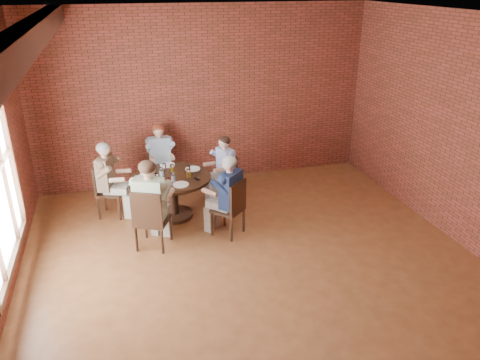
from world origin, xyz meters
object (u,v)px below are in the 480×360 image
object	(u,v)px
diner_a	(223,170)
chair_e	(232,206)
chair_b	(160,165)
chair_c	(106,188)
diner_b	(161,159)
chair_a	(227,176)
diner_d	(151,204)
smartphone	(197,179)
chair_d	(150,218)
diner_c	(109,180)
diner_e	(227,196)
dining_table	(172,188)

from	to	relation	value
diner_a	chair_e	bearing A→B (deg)	-27.35
chair_b	chair_c	size ratio (longest dim) A/B	0.99
diner_b	chair_b	bearing A→B (deg)	90.00
chair_a	diner_d	distance (m)	1.95
chair_c	diner_d	size ratio (longest dim) A/B	0.65
smartphone	chair_a	bearing A→B (deg)	19.49
chair_a	diner_d	xyz separation A→B (m)	(-1.47, -1.26, 0.22)
chair_b	chair_d	xyz separation A→B (m)	(-0.41, -2.18, 0.03)
chair_b	chair_d	bearing A→B (deg)	-103.01
chair_a	chair_b	xyz separation A→B (m)	(-1.10, 0.84, 0.02)
diner_d	chair_d	bearing A→B (deg)	90.00
diner_a	chair_c	xyz separation A→B (m)	(-2.07, 0.01, -0.11)
chair_b	diner_d	distance (m)	2.14
diner_a	diner_b	bearing A→B (deg)	-147.10
diner_c	diner_e	distance (m)	2.12
diner_b	diner_d	distance (m)	2.05
diner_a	diner_c	xyz separation A→B (m)	(-1.99, -0.01, 0.04)
dining_table	diner_c	size ratio (longest dim) A/B	1.01
dining_table	diner_b	bearing A→B (deg)	92.26
diner_c	smartphone	world-z (taller)	diner_c
dining_table	diner_d	distance (m)	0.99
chair_d	diner_a	bearing A→B (deg)	-111.97
diner_b	chair_d	world-z (taller)	diner_b
chair_d	smartphone	world-z (taller)	chair_d
diner_a	diner_d	xyz separation A→B (m)	(-1.40, -1.23, 0.09)
chair_d	chair_e	size ratio (longest dim) A/B	1.05
chair_b	diner_d	size ratio (longest dim) A/B	0.65
diner_e	chair_b	bearing A→B (deg)	-111.08
chair_a	diner_c	bearing A→B (deg)	-108.85
chair_d	diner_d	distance (m)	0.21
chair_b	chair_c	bearing A→B (deg)	-142.90
chair_a	diner_e	size ratio (longest dim) A/B	0.66
chair_e	smartphone	distance (m)	0.83
diner_a	diner_b	world-z (taller)	diner_b
chair_b	diner_e	distance (m)	2.21
diner_b	chair_c	distance (m)	1.30
diner_a	diner_b	distance (m)	1.29
chair_d	smartphone	distance (m)	1.16
chair_a	chair_b	world-z (taller)	chair_b
diner_c	chair_d	size ratio (longest dim) A/B	1.34
chair_a	diner_a	world-z (taller)	diner_a
dining_table	diner_c	xyz separation A→B (m)	(-1.00, 0.34, 0.13)
diner_a	diner_e	world-z (taller)	diner_e
diner_a	smartphone	world-z (taller)	diner_a
diner_e	chair_a	bearing A→B (deg)	-146.18
diner_e	diner_c	bearing A→B (deg)	-76.21
chair_a	smartphone	bearing A→B (deg)	-67.40
diner_b	smartphone	size ratio (longest dim) A/B	10.18
diner_b	diner_c	world-z (taller)	diner_c
diner_d	smartphone	distance (m)	1.04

